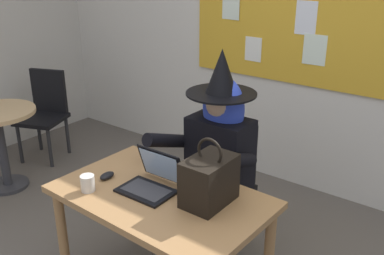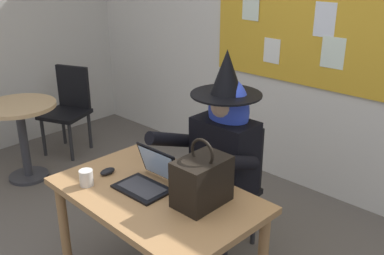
% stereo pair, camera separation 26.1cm
% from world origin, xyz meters
% --- Properties ---
extents(wall_back_bulletin, '(6.11, 2.07, 2.69)m').
position_xyz_m(wall_back_bulletin, '(-0.00, 2.01, 1.36)').
color(wall_back_bulletin, silver).
rests_on(wall_back_bulletin, ground).
extents(desk_main, '(1.22, 0.78, 0.74)m').
position_xyz_m(desk_main, '(-0.13, 0.13, 0.64)').
color(desk_main, '#A37547').
rests_on(desk_main, ground).
extents(chair_at_desk, '(0.44, 0.44, 0.91)m').
position_xyz_m(chair_at_desk, '(-0.18, 0.86, 0.51)').
color(chair_at_desk, black).
rests_on(chair_at_desk, ground).
extents(person_costumed, '(0.59, 0.70, 1.44)m').
position_xyz_m(person_costumed, '(-0.18, 0.74, 0.80)').
color(person_costumed, black).
rests_on(person_costumed, ground).
extents(laptop, '(0.32, 0.29, 0.22)m').
position_xyz_m(laptop, '(-0.21, 0.15, 0.79)').
color(laptop, black).
rests_on(laptop, desk_main).
extents(computer_mouse, '(0.07, 0.11, 0.03)m').
position_xyz_m(computer_mouse, '(-0.50, 0.07, 0.75)').
color(computer_mouse, black).
rests_on(computer_mouse, desk_main).
extents(handbag, '(0.20, 0.30, 0.38)m').
position_xyz_m(handbag, '(0.14, 0.22, 0.87)').
color(handbag, black).
rests_on(handbag, desk_main).
extents(coffee_mug, '(0.08, 0.08, 0.09)m').
position_xyz_m(coffee_mug, '(-0.48, -0.09, 0.78)').
color(coffee_mug, silver).
rests_on(coffee_mug, desk_main).
extents(chair_spare_by_window, '(0.55, 0.55, 0.90)m').
position_xyz_m(chair_spare_by_window, '(-2.44, 0.99, 0.50)').
color(chair_spare_by_window, black).
rests_on(chair_spare_by_window, ground).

